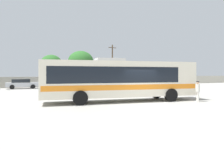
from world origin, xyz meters
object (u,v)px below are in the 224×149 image
object	(u,v)px
attendant_by_bus_door	(198,90)
parked_car_second_silver	(22,84)
parked_car_third_dark_blue	(70,82)
coach_bus_cream_orange	(119,79)
roadside_tree_midleft	(51,64)
roadside_tree_midright	(81,62)
parked_car_rightmost_red	(108,82)
utility_pole_near	(112,64)

from	to	relation	value
attendant_by_bus_door	parked_car_second_silver	size ratio (longest dim) A/B	0.36
parked_car_third_dark_blue	coach_bus_cream_orange	bearing A→B (deg)	-90.44
roadside_tree_midleft	coach_bus_cream_orange	bearing A→B (deg)	-85.29
roadside_tree_midright	parked_car_rightmost_red	bearing A→B (deg)	-59.22
attendant_by_bus_door	roadside_tree_midleft	world-z (taller)	roadside_tree_midleft
coach_bus_cream_orange	parked_car_rightmost_red	world-z (taller)	coach_bus_cream_orange
coach_bus_cream_orange	parked_car_rightmost_red	size ratio (longest dim) A/B	2.87
coach_bus_cream_orange	roadside_tree_midleft	world-z (taller)	roadside_tree_midleft
coach_bus_cream_orange	parked_car_third_dark_blue	world-z (taller)	coach_bus_cream_orange
parked_car_rightmost_red	parked_car_third_dark_blue	bearing A→B (deg)	176.77
coach_bus_cream_orange	parked_car_third_dark_blue	xyz separation A→B (m)	(0.14, 18.65, -1.02)
attendant_by_bus_door	parked_car_rightmost_red	distance (m)	20.93
parked_car_second_silver	coach_bus_cream_orange	bearing A→B (deg)	-69.19
attendant_by_bus_door	roadside_tree_midleft	size ratio (longest dim) A/B	0.28
parked_car_rightmost_red	roadside_tree_midright	world-z (taller)	roadside_tree_midright
parked_car_third_dark_blue	roadside_tree_midleft	distance (m)	7.36
coach_bus_cream_orange	parked_car_second_silver	xyz separation A→B (m)	(-7.06, 18.57, -1.06)
roadside_tree_midright	utility_pole_near	bearing A→B (deg)	8.28
coach_bus_cream_orange	attendant_by_bus_door	distance (m)	6.26
parked_car_third_dark_blue	attendant_by_bus_door	bearing A→B (deg)	-75.57
coach_bus_cream_orange	utility_pole_near	world-z (taller)	utility_pole_near
attendant_by_bus_door	parked_car_third_dark_blue	xyz separation A→B (m)	(-5.48, 21.27, -0.13)
parked_car_rightmost_red	roadside_tree_midleft	distance (m)	11.31
attendant_by_bus_door	utility_pole_near	distance (m)	28.03
roadside_tree_midright	roadside_tree_midleft	bearing A→B (deg)	168.32
coach_bus_cream_orange	parked_car_third_dark_blue	size ratio (longest dim) A/B	2.99
utility_pole_near	roadside_tree_midleft	xyz separation A→B (m)	(-12.36, 0.07, -0.28)
attendant_by_bus_door	roadside_tree_midright	distance (m)	26.75
coach_bus_cream_orange	parked_car_second_silver	bearing A→B (deg)	110.81
parked_car_third_dark_blue	roadside_tree_midright	xyz separation A→B (m)	(3.12, 5.13, 3.72)
attendant_by_bus_door	utility_pole_near	bearing A→B (deg)	80.30
attendant_by_bus_door	parked_car_rightmost_red	world-z (taller)	attendant_by_bus_door
roadside_tree_midleft	utility_pole_near	bearing A→B (deg)	-0.35
coach_bus_cream_orange	roadside_tree_midleft	xyz separation A→B (m)	(-2.05, 24.88, 2.22)
parked_car_second_silver	roadside_tree_midleft	world-z (taller)	roadside_tree_midleft
attendant_by_bus_door	roadside_tree_midright	bearing A→B (deg)	95.09
roadside_tree_midright	attendant_by_bus_door	bearing A→B (deg)	-84.91
parked_car_second_silver	parked_car_third_dark_blue	size ratio (longest dim) A/B	1.09
parked_car_second_silver	roadside_tree_midright	world-z (taller)	roadside_tree_midright
attendant_by_bus_door	parked_car_rightmost_red	size ratio (longest dim) A/B	0.37
parked_car_second_silver	parked_car_third_dark_blue	world-z (taller)	parked_car_third_dark_blue
parked_car_second_silver	roadside_tree_midleft	distance (m)	8.70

